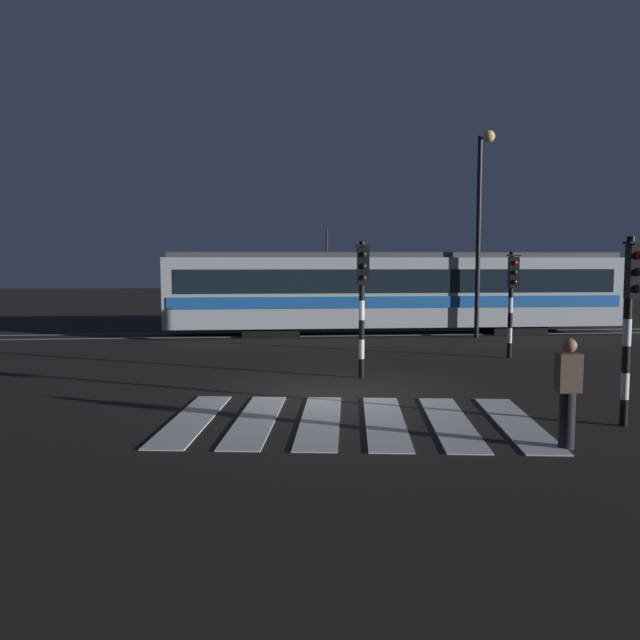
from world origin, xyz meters
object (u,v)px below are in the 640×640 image
object	(u,v)px
traffic_light_median_centre	(362,288)
pedestrian_waiting_at_kerb	(568,392)
traffic_light_corner_near_right	(631,302)
tram	(394,290)
traffic_light_corner_far_right	(512,288)
street_lamp_trackside_right	(481,211)

from	to	relation	value
traffic_light_median_centre	pedestrian_waiting_at_kerb	bearing A→B (deg)	-71.00
pedestrian_waiting_at_kerb	traffic_light_corner_near_right	bearing A→B (deg)	34.76
tram	pedestrian_waiting_at_kerb	world-z (taller)	tram
tram	traffic_light_corner_far_right	bearing A→B (deg)	-73.60
traffic_light_corner_far_right	pedestrian_waiting_at_kerb	size ratio (longest dim) A/B	1.86
traffic_light_corner_near_right	pedestrian_waiting_at_kerb	distance (m)	2.40
traffic_light_corner_far_right	tram	world-z (taller)	tram
traffic_light_corner_near_right	street_lamp_trackside_right	world-z (taller)	street_lamp_trackside_right
traffic_light_corner_near_right	traffic_light_corner_far_right	bearing A→B (deg)	82.01
street_lamp_trackside_right	pedestrian_waiting_at_kerb	xyz separation A→B (m)	(-3.59, -14.40, -3.90)
traffic_light_median_centre	street_lamp_trackside_right	bearing A→B (deg)	54.55
traffic_light_corner_near_right	street_lamp_trackside_right	distance (m)	13.64
street_lamp_trackside_right	pedestrian_waiting_at_kerb	distance (m)	15.34
traffic_light_median_centre	pedestrian_waiting_at_kerb	xyz separation A→B (m)	(2.17, -6.31, -1.35)
street_lamp_trackside_right	tram	distance (m)	4.58
traffic_light_median_centre	traffic_light_corner_far_right	bearing A→B (deg)	30.71
street_lamp_trackside_right	tram	size ratio (longest dim) A/B	0.42
tram	pedestrian_waiting_at_kerb	distance (m)	16.34
traffic_light_corner_near_right	tram	xyz separation A→B (m)	(-0.94, 15.16, -0.43)
traffic_light_median_centre	tram	size ratio (longest dim) A/B	0.19
traffic_light_corner_near_right	tram	distance (m)	15.19
traffic_light_median_centre	traffic_light_corner_near_right	world-z (taller)	traffic_light_median_centre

